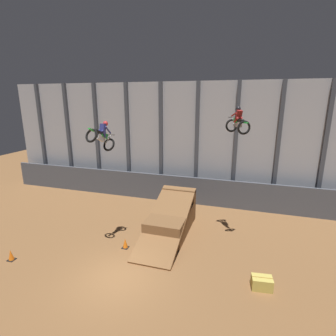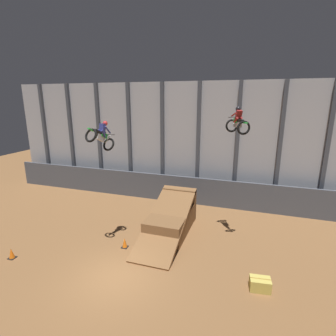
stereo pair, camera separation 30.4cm
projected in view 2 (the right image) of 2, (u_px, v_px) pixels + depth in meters
The scene contains 9 objects.
ground_plane at pixel (116, 277), 12.52m from camera, with size 60.00×60.00×0.00m, color brown.
arena_back_wall at pixel (180, 142), 21.61m from camera, with size 32.00×0.40×9.60m.
lower_barrier at pixel (176, 189), 21.49m from camera, with size 31.36×0.20×2.22m.
dirt_ramp at pixel (172, 218), 16.91m from camera, with size 2.34×6.25×2.38m.
rider_bike_left_air at pixel (101, 136), 13.61m from camera, with size 1.03×1.78×1.67m.
rider_bike_right_air at pixel (238, 122), 13.97m from camera, with size 1.40×1.72×1.45m.
traffic_cone_near_ramp at pixel (12, 253), 13.96m from camera, with size 0.36×0.36×0.58m.
traffic_cone_arena_edge at pixel (125, 243), 14.98m from camera, with size 0.36×0.36×0.58m.
hay_bale_trackside at pixel (260, 284), 11.65m from camera, with size 0.97×0.71×0.57m.
Camera 2 is at (5.75, -9.43, 8.27)m, focal length 28.00 mm.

